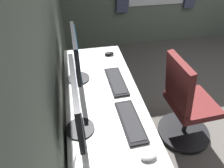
# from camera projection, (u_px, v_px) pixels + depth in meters

# --- Properties ---
(wall_back) EXTENTS (5.00, 0.10, 2.60)m
(wall_back) POSITION_uv_depth(u_px,v_px,m) (43.00, 36.00, 1.35)
(wall_back) COLOR slate
(wall_back) RESTS_ON ground
(desk) EXTENTS (1.96, 0.62, 0.73)m
(desk) POSITION_uv_depth(u_px,v_px,m) (106.00, 113.00, 1.69)
(desk) COLOR white
(desk) RESTS_ON ground
(drawer_pedestal) EXTENTS (0.40, 0.51, 0.69)m
(drawer_pedestal) POSITION_uv_depth(u_px,v_px,m) (108.00, 161.00, 1.70)
(drawer_pedestal) COLOR white
(drawer_pedestal) RESTS_ON ground
(monitor_primary) EXTENTS (0.57, 0.20, 0.45)m
(monitor_primary) POSITION_uv_depth(u_px,v_px,m) (77.00, 102.00, 1.31)
(monitor_primary) COLOR black
(monitor_primary) RESTS_ON desk
(monitor_secondary) EXTENTS (0.53, 0.20, 0.45)m
(monitor_secondary) POSITION_uv_depth(u_px,v_px,m) (76.00, 55.00, 1.78)
(monitor_secondary) COLOR black
(monitor_secondary) RESTS_ON desk
(keyboard_main) EXTENTS (0.42, 0.15, 0.02)m
(keyboard_main) POSITION_uv_depth(u_px,v_px,m) (116.00, 81.00, 1.89)
(keyboard_main) COLOR black
(keyboard_main) RESTS_ON desk
(keyboard_spare) EXTENTS (0.42, 0.15, 0.02)m
(keyboard_spare) POSITION_uv_depth(u_px,v_px,m) (130.00, 121.00, 1.51)
(keyboard_spare) COLOR black
(keyboard_spare) RESTS_ON desk
(mouse_main) EXTENTS (0.06, 0.10, 0.03)m
(mouse_main) POSITION_uv_depth(u_px,v_px,m) (149.00, 156.00, 1.28)
(mouse_main) COLOR silver
(mouse_main) RESTS_ON desk
(mouse_spare) EXTENTS (0.06, 0.10, 0.03)m
(mouse_spare) POSITION_uv_depth(u_px,v_px,m) (109.00, 54.00, 2.27)
(mouse_spare) COLOR black
(mouse_spare) RESTS_ON desk
(office_chair) EXTENTS (0.56, 0.56, 0.97)m
(office_chair) POSITION_uv_depth(u_px,v_px,m) (185.00, 105.00, 2.05)
(office_chair) COLOR maroon
(office_chair) RESTS_ON ground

